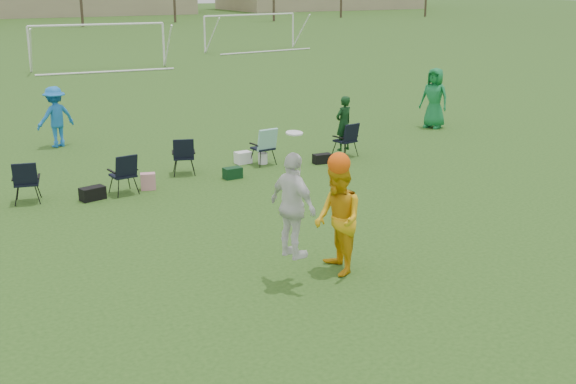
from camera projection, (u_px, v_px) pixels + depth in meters
ground at (339, 304)px, 11.22m from camera, size 260.00×260.00×0.00m
fielder_blue at (56, 117)px, 21.43m from camera, size 1.32×1.00×1.81m
fielder_green_far at (434, 98)px, 24.14m from camera, size 1.00×1.16×2.01m
center_contest at (322, 213)px, 11.95m from camera, size 1.65×1.15×2.59m
sideline_setup at (222, 154)px, 18.59m from camera, size 9.38×1.88×1.70m
goal_mid at (98, 34)px, 39.64m from camera, size 7.40×0.63×2.46m
goal_right at (250, 22)px, 50.06m from camera, size 7.35×1.14×2.46m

